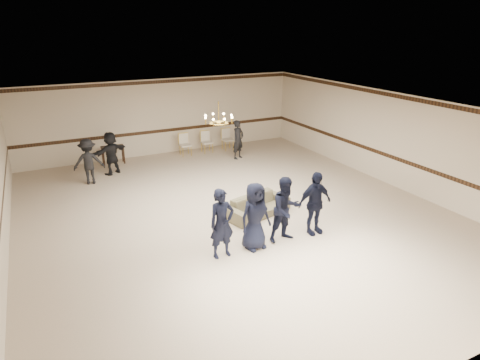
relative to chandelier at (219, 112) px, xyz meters
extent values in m
cube|color=tan|center=(0.00, -1.00, -2.88)|extent=(12.00, 14.00, 0.01)
cube|color=#33241C|center=(0.00, -1.00, 0.33)|extent=(12.00, 14.00, 0.01)
cube|color=beige|center=(0.00, 6.00, -1.27)|extent=(12.00, 0.01, 3.20)
cube|color=beige|center=(0.00, -8.00, -1.27)|extent=(12.00, 0.01, 3.20)
cube|color=beige|center=(6.00, -1.00, -1.27)|extent=(0.01, 14.00, 3.20)
cube|color=#351F10|center=(0.00, 5.99, -1.88)|extent=(12.00, 0.02, 0.14)
cube|color=#351F10|center=(0.00, 5.99, 0.21)|extent=(12.00, 0.02, 0.14)
imported|color=black|center=(-1.31, -3.07, -2.00)|extent=(0.65, 0.45, 1.74)
imported|color=black|center=(-0.41, -3.07, -2.00)|extent=(0.93, 0.68, 1.74)
imported|color=black|center=(0.49, -3.07, -2.00)|extent=(0.88, 0.70, 1.74)
imported|color=black|center=(1.39, -3.07, -2.00)|extent=(1.03, 0.44, 1.74)
imported|color=brown|center=(0.60, -1.42, -2.58)|extent=(2.14, 1.29, 0.59)
imported|color=black|center=(-3.45, 3.54, -2.06)|extent=(1.14, 0.77, 1.62)
imported|color=black|center=(-2.55, 4.24, -2.06)|extent=(1.56, 1.11, 1.62)
imported|color=black|center=(2.55, 3.84, -2.06)|extent=(0.70, 0.60, 1.62)
cube|color=#321D10|center=(-2.30, 5.41, -2.50)|extent=(0.91, 0.41, 0.75)
camera|label=1|loc=(-4.89, -11.19, 2.45)|focal=31.06mm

